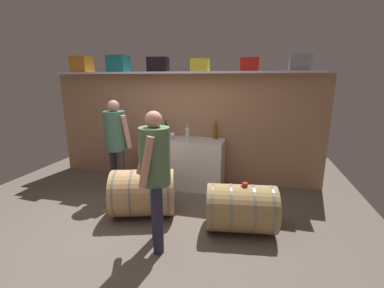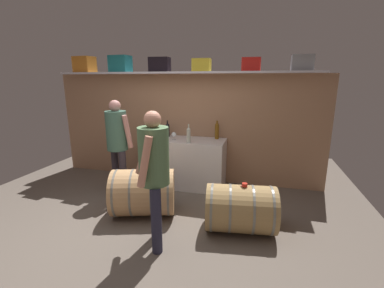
# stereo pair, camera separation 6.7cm
# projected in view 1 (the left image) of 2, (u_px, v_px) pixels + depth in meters

# --- Properties ---
(ground_plane) EXTENTS (6.26, 7.28, 0.02)m
(ground_plane) POSITION_uv_depth(u_px,v_px,m) (154.00, 215.00, 3.75)
(ground_plane) COLOR #655A50
(back_wall_panel) EXTENTS (5.06, 0.10, 1.98)m
(back_wall_panel) POSITION_uv_depth(u_px,v_px,m) (182.00, 128.00, 4.96)
(back_wall_panel) COLOR #A87B5C
(back_wall_panel) RESTS_ON ground
(high_shelf_board) EXTENTS (4.66, 0.40, 0.03)m
(high_shelf_board) POSITION_uv_depth(u_px,v_px,m) (180.00, 73.00, 4.57)
(high_shelf_board) COLOR silver
(high_shelf_board) RESTS_ON back_wall_panel
(toolcase_orange) EXTENTS (0.37, 0.30, 0.29)m
(toolcase_orange) POSITION_uv_depth(u_px,v_px,m) (82.00, 64.00, 4.97)
(toolcase_orange) COLOR orange
(toolcase_orange) RESTS_ON high_shelf_board
(toolcase_teal) EXTENTS (0.37, 0.29, 0.30)m
(toolcase_teal) POSITION_uv_depth(u_px,v_px,m) (118.00, 64.00, 4.80)
(toolcase_teal) COLOR #1B7076
(toolcase_teal) RESTS_ON high_shelf_board
(toolcase_black) EXTENTS (0.37, 0.27, 0.25)m
(toolcase_black) POSITION_uv_depth(u_px,v_px,m) (158.00, 65.00, 4.63)
(toolcase_black) COLOR black
(toolcase_black) RESTS_ON high_shelf_board
(toolcase_yellow) EXTENTS (0.31, 0.22, 0.21)m
(toolcase_yellow) POSITION_uv_depth(u_px,v_px,m) (200.00, 65.00, 4.46)
(toolcase_yellow) COLOR gold
(toolcase_yellow) RESTS_ON high_shelf_board
(toolcase_red) EXTENTS (0.30, 0.21, 0.21)m
(toolcase_red) POSITION_uv_depth(u_px,v_px,m) (250.00, 64.00, 4.27)
(toolcase_red) COLOR red
(toolcase_red) RESTS_ON high_shelf_board
(toolcase_grey) EXTENTS (0.33, 0.25, 0.24)m
(toolcase_grey) POSITION_uv_depth(u_px,v_px,m) (300.00, 63.00, 4.10)
(toolcase_grey) COLOR gray
(toolcase_grey) RESTS_ON high_shelf_board
(work_cabinet) EXTENTS (1.43, 0.62, 0.85)m
(work_cabinet) POSITION_uv_depth(u_px,v_px,m) (183.00, 163.00, 4.72)
(work_cabinet) COLOR silver
(work_cabinet) RESTS_ON ground
(wine_bottle_amber) EXTENTS (0.07, 0.07, 0.32)m
(wine_bottle_amber) POSITION_uv_depth(u_px,v_px,m) (216.00, 130.00, 4.63)
(wine_bottle_amber) COLOR brown
(wine_bottle_amber) RESTS_ON work_cabinet
(wine_bottle_dark) EXTENTS (0.08, 0.08, 0.30)m
(wine_bottle_dark) POSITION_uv_depth(u_px,v_px,m) (166.00, 130.00, 4.82)
(wine_bottle_dark) COLOR black
(wine_bottle_dark) RESTS_ON work_cabinet
(wine_bottle_clear) EXTENTS (0.07, 0.07, 0.31)m
(wine_bottle_clear) POSITION_uv_depth(u_px,v_px,m) (188.00, 135.00, 4.34)
(wine_bottle_clear) COLOR #B9C1B5
(wine_bottle_clear) RESTS_ON work_cabinet
(wine_glass) EXTENTS (0.08, 0.08, 0.14)m
(wine_glass) POSITION_uv_depth(u_px,v_px,m) (173.00, 135.00, 4.56)
(wine_glass) COLOR white
(wine_glass) RESTS_ON work_cabinet
(red_funnel) EXTENTS (0.11, 0.11, 0.09)m
(red_funnel) POSITION_uv_depth(u_px,v_px,m) (145.00, 137.00, 4.57)
(red_funnel) COLOR red
(red_funnel) RESTS_ON work_cabinet
(wine_barrel_near) EXTENTS (0.93, 0.70, 0.61)m
(wine_barrel_near) POSITION_uv_depth(u_px,v_px,m) (241.00, 208.00, 3.31)
(wine_barrel_near) COLOR #A3814F
(wine_barrel_near) RESTS_ON ground
(wine_barrel_far) EXTENTS (1.01, 0.87, 0.67)m
(wine_barrel_far) POSITION_uv_depth(u_px,v_px,m) (143.00, 193.00, 3.70)
(wine_barrel_far) COLOR tan
(wine_barrel_far) RESTS_ON ground
(tasting_cup) EXTENTS (0.07, 0.07, 0.04)m
(tasting_cup) POSITION_uv_depth(u_px,v_px,m) (245.00, 184.00, 3.22)
(tasting_cup) COLOR red
(tasting_cup) RESTS_ON wine_barrel_near
(winemaker_pouring) EXTENTS (0.45, 0.50, 1.57)m
(winemaker_pouring) POSITION_uv_depth(u_px,v_px,m) (155.00, 167.00, 2.84)
(winemaker_pouring) COLOR #28283D
(winemaker_pouring) RESTS_ON ground
(visitor_tasting) EXTENTS (0.47, 0.44, 1.57)m
(visitor_tasting) POSITION_uv_depth(u_px,v_px,m) (116.00, 138.00, 4.23)
(visitor_tasting) COLOR #322B34
(visitor_tasting) RESTS_ON ground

